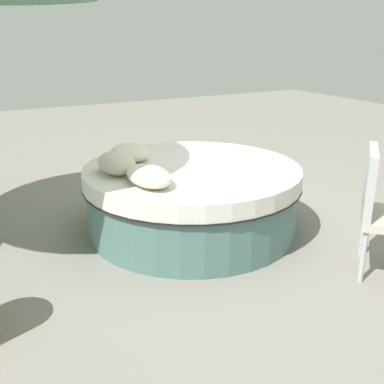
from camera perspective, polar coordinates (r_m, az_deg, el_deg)
ground_plane at (r=4.46m, az=-0.00°, el=-4.52°), size 16.00×16.00×0.00m
round_bed at (r=4.35m, az=-0.00°, el=-0.68°), size 2.00×2.00×0.62m
throw_pillow_0 at (r=4.47m, az=-7.62°, el=4.85°), size 0.48×0.34×0.15m
throw_pillow_1 at (r=4.07m, az=-9.22°, el=3.55°), size 0.47×0.30×0.19m
throw_pillow_2 at (r=3.74m, az=-5.36°, el=2.01°), size 0.54×0.32×0.15m
patio_chair at (r=3.79m, az=22.51°, el=-1.41°), size 0.72×0.72×0.98m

